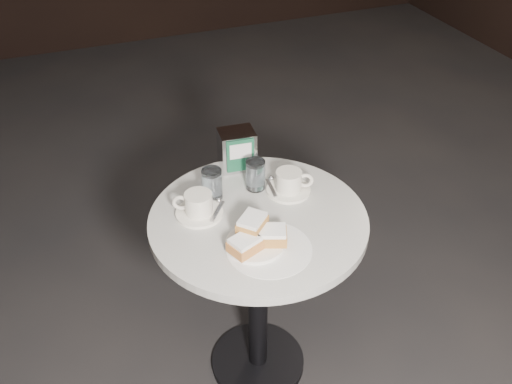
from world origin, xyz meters
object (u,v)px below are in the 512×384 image
(cafe_table, at_px, (258,262))
(coffee_cup_right, at_px, (289,183))
(beignet_plate, at_px, (256,237))
(water_glass_right, at_px, (255,175))
(coffee_cup_left, at_px, (198,206))
(water_glass_left, at_px, (212,184))
(napkin_dispenser, at_px, (237,149))

(cafe_table, height_order, coffee_cup_right, coffee_cup_right)
(beignet_plate, height_order, water_glass_right, water_glass_right)
(coffee_cup_left, height_order, water_glass_left, water_glass_left)
(beignet_plate, relative_size, napkin_dispenser, 1.38)
(beignet_plate, bearing_deg, cafe_table, 65.78)
(coffee_cup_left, relative_size, water_glass_left, 1.84)
(cafe_table, distance_m, beignet_plate, 0.27)
(cafe_table, relative_size, water_glass_left, 6.88)
(beignet_plate, height_order, coffee_cup_right, beignet_plate)
(cafe_table, height_order, coffee_cup_left, coffee_cup_left)
(water_glass_left, height_order, napkin_dispenser, napkin_dispenser)
(beignet_plate, relative_size, water_glass_right, 1.85)
(coffee_cup_right, height_order, water_glass_right, water_glass_right)
(cafe_table, relative_size, coffee_cup_right, 3.85)
(beignet_plate, bearing_deg, coffee_cup_right, 46.82)
(water_glass_right, bearing_deg, napkin_dispenser, 95.70)
(coffee_cup_right, bearing_deg, napkin_dispenser, 139.98)
(beignet_plate, distance_m, coffee_cup_right, 0.30)
(beignet_plate, xyz_separation_m, coffee_cup_left, (-0.12, 0.20, 0.00))
(water_glass_left, relative_size, napkin_dispenser, 0.76)
(cafe_table, bearing_deg, coffee_cup_left, 154.53)
(coffee_cup_left, distance_m, water_glass_right, 0.23)
(water_glass_left, xyz_separation_m, water_glass_right, (0.15, 0.00, -0.00))
(cafe_table, relative_size, beignet_plate, 3.79)
(water_glass_right, bearing_deg, coffee_cup_right, -31.66)
(water_glass_left, distance_m, napkin_dispenser, 0.20)
(cafe_table, height_order, water_glass_left, water_glass_left)
(coffee_cup_left, bearing_deg, cafe_table, -2.71)
(water_glass_left, xyz_separation_m, napkin_dispenser, (0.14, 0.14, 0.02))
(beignet_plate, bearing_deg, water_glass_right, 69.20)
(water_glass_right, xyz_separation_m, napkin_dispenser, (-0.01, 0.14, 0.02))
(beignet_plate, relative_size, coffee_cup_left, 0.99)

